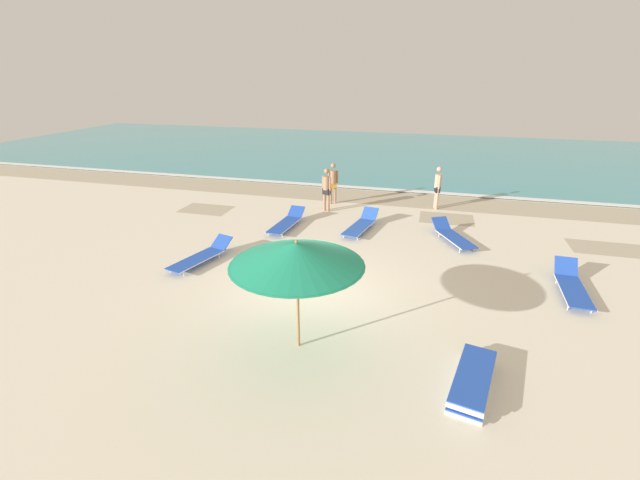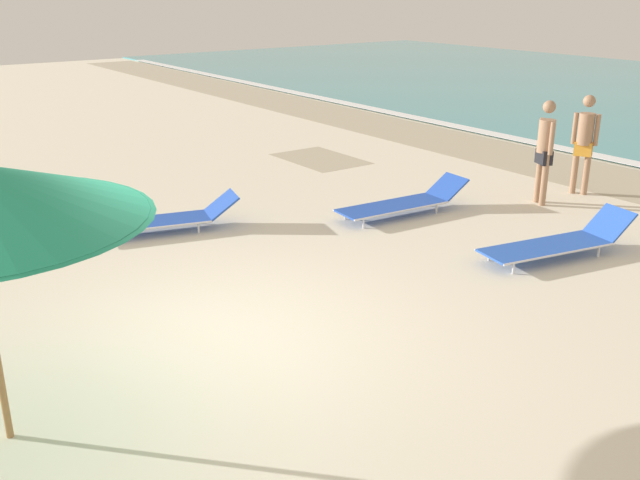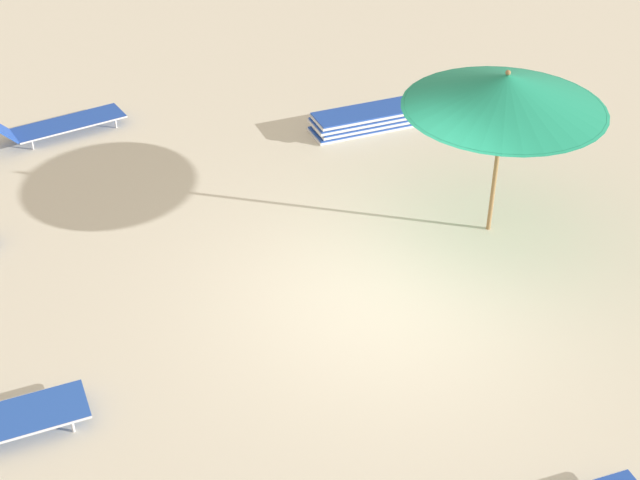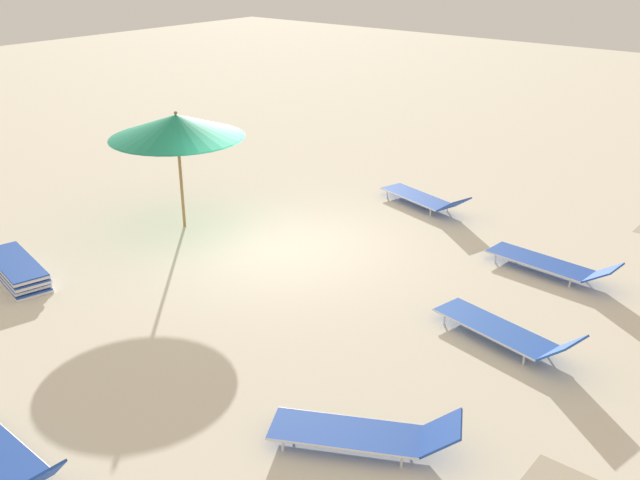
% 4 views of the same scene
% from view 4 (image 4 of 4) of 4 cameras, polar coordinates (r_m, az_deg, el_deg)
% --- Properties ---
extents(ground_plane, '(60.00, 60.00, 0.16)m').
position_cam_4_polar(ground_plane, '(13.86, -3.29, -0.87)').
color(ground_plane, beige).
extents(beach_umbrella, '(2.68, 2.68, 2.42)m').
position_cam_4_polar(beach_umbrella, '(14.40, -11.39, 8.90)').
color(beach_umbrella, '#9E7547').
rests_on(beach_umbrella, ground_plane).
extents(lounger_stack, '(1.00, 1.98, 0.32)m').
position_cam_4_polar(lounger_stack, '(13.59, -23.12, -2.20)').
color(lounger_stack, blue).
rests_on(lounger_stack, ground_plane).
extents(sun_lounger_under_umbrella, '(0.79, 2.37, 0.50)m').
position_cam_4_polar(sun_lounger_under_umbrella, '(13.28, 18.01, -1.80)').
color(sun_lounger_under_umbrella, blue).
rests_on(sun_lounger_under_umbrella, ground_plane).
extents(sun_lounger_beside_umbrella, '(1.04, 2.37, 0.56)m').
position_cam_4_polar(sun_lounger_beside_umbrella, '(10.90, 14.68, -7.07)').
color(sun_lounger_beside_umbrella, blue).
rests_on(sun_lounger_beside_umbrella, ground_plane).
extents(sun_lounger_near_water_right, '(1.19, 2.37, 0.50)m').
position_cam_4_polar(sun_lounger_near_water_right, '(15.94, 8.33, 3.33)').
color(sun_lounger_near_water_right, blue).
rests_on(sun_lounger_near_water_right, ground_plane).
extents(sun_lounger_mid_beach_solo, '(1.57, 2.25, 0.52)m').
position_cam_4_polar(sun_lounger_mid_beach_solo, '(8.65, 3.59, -15.13)').
color(sun_lounger_mid_beach_solo, blue).
rests_on(sun_lounger_mid_beach_solo, ground_plane).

